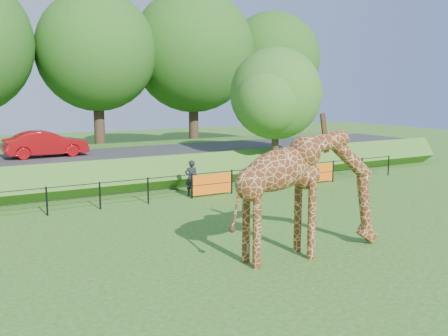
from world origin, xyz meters
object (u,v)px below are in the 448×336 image
(giraffe, at_px, (310,194))
(car_red, at_px, (46,144))
(visitor, at_px, (191,178))
(tree_east, at_px, (277,97))

(giraffe, bearing_deg, car_red, 109.47)
(car_red, distance_m, visitor, 7.71)
(giraffe, bearing_deg, tree_east, 61.58)
(visitor, bearing_deg, giraffe, 96.19)
(car_red, relative_size, tree_east, 0.57)
(visitor, xyz_separation_m, tree_east, (5.34, 1.06, 3.49))
(giraffe, relative_size, visitor, 3.13)
(car_red, bearing_deg, tree_east, -116.05)
(giraffe, relative_size, car_red, 1.29)
(giraffe, xyz_separation_m, visitor, (0.64, 8.91, -0.98))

